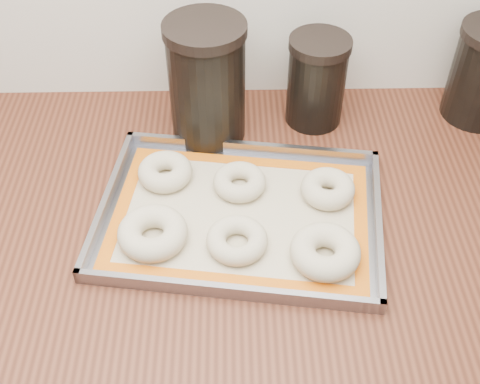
{
  "coord_description": "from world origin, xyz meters",
  "views": [
    {
      "loc": [
        -0.24,
        0.96,
        1.64
      ],
      "look_at": [
        -0.23,
        1.64,
        0.96
      ],
      "focal_mm": 45.0,
      "sensor_mm": 36.0,
      "label": 1
    }
  ],
  "objects_px": {
    "canister_left": "(207,82)",
    "bagel_back_mid": "(240,182)",
    "bagel_back_left": "(165,172)",
    "baking_tray": "(240,215)",
    "bagel_front_left": "(153,233)",
    "bagel_front_right": "(325,252)",
    "bagel_back_right": "(328,189)",
    "bagel_front_mid": "(237,240)",
    "canister_mid": "(316,81)"
  },
  "relations": [
    {
      "from": "baking_tray",
      "to": "bagel_front_mid",
      "type": "bearing_deg",
      "value": -95.12
    },
    {
      "from": "bagel_front_right",
      "to": "canister_left",
      "type": "relative_size",
      "value": 0.47
    },
    {
      "from": "canister_left",
      "to": "bagel_back_mid",
      "type": "bearing_deg",
      "value": -70.76
    },
    {
      "from": "bagel_front_left",
      "to": "bagel_back_mid",
      "type": "distance_m",
      "value": 0.18
    },
    {
      "from": "bagel_front_mid",
      "to": "canister_left",
      "type": "distance_m",
      "value": 0.31
    },
    {
      "from": "bagel_front_mid",
      "to": "bagel_back_mid",
      "type": "distance_m",
      "value": 0.13
    },
    {
      "from": "bagel_front_mid",
      "to": "canister_left",
      "type": "xyz_separation_m",
      "value": [
        -0.05,
        0.29,
        0.1
      ]
    },
    {
      "from": "bagel_front_left",
      "to": "canister_left",
      "type": "distance_m",
      "value": 0.3
    },
    {
      "from": "bagel_front_right",
      "to": "bagel_back_left",
      "type": "height_order",
      "value": "bagel_front_right"
    },
    {
      "from": "bagel_back_right",
      "to": "canister_mid",
      "type": "bearing_deg",
      "value": 90.28
    },
    {
      "from": "bagel_front_right",
      "to": "bagel_back_right",
      "type": "xyz_separation_m",
      "value": [
        0.02,
        0.14,
        -0.0
      ]
    },
    {
      "from": "bagel_front_mid",
      "to": "bagel_back_mid",
      "type": "relative_size",
      "value": 1.06
    },
    {
      "from": "bagel_front_mid",
      "to": "bagel_front_right",
      "type": "distance_m",
      "value": 0.14
    },
    {
      "from": "baking_tray",
      "to": "bagel_back_left",
      "type": "distance_m",
      "value": 0.16
    },
    {
      "from": "bagel_front_mid",
      "to": "canister_mid",
      "type": "height_order",
      "value": "canister_mid"
    },
    {
      "from": "canister_mid",
      "to": "bagel_front_right",
      "type": "bearing_deg",
      "value": -93.2
    },
    {
      "from": "bagel_front_left",
      "to": "bagel_back_mid",
      "type": "bearing_deg",
      "value": 39.84
    },
    {
      "from": "bagel_back_left",
      "to": "bagel_back_mid",
      "type": "xyz_separation_m",
      "value": [
        0.13,
        -0.03,
        -0.0
      ]
    },
    {
      "from": "baking_tray",
      "to": "bagel_front_mid",
      "type": "relative_size",
      "value": 5.19
    },
    {
      "from": "bagel_front_mid",
      "to": "canister_mid",
      "type": "distance_m",
      "value": 0.37
    },
    {
      "from": "bagel_front_left",
      "to": "canister_mid",
      "type": "height_order",
      "value": "canister_mid"
    },
    {
      "from": "bagel_front_right",
      "to": "bagel_back_mid",
      "type": "height_order",
      "value": "bagel_front_right"
    },
    {
      "from": "bagel_back_mid",
      "to": "canister_left",
      "type": "height_order",
      "value": "canister_left"
    },
    {
      "from": "bagel_back_right",
      "to": "canister_left",
      "type": "relative_size",
      "value": 0.4
    },
    {
      "from": "bagel_back_mid",
      "to": "baking_tray",
      "type": "bearing_deg",
      "value": -90.55
    },
    {
      "from": "bagel_back_mid",
      "to": "bagel_back_left",
      "type": "bearing_deg",
      "value": 168.62
    },
    {
      "from": "canister_mid",
      "to": "baking_tray",
      "type": "bearing_deg",
      "value": -119.43
    },
    {
      "from": "bagel_front_mid",
      "to": "canister_left",
      "type": "relative_size",
      "value": 0.42
    },
    {
      "from": "baking_tray",
      "to": "bagel_front_left",
      "type": "bearing_deg",
      "value": -159.37
    },
    {
      "from": "bagel_front_right",
      "to": "bagel_back_left",
      "type": "xyz_separation_m",
      "value": [
        -0.26,
        0.19,
        -0.0
      ]
    },
    {
      "from": "canister_mid",
      "to": "bagel_back_left",
      "type": "bearing_deg",
      "value": -148.03
    },
    {
      "from": "bagel_back_right",
      "to": "canister_mid",
      "type": "height_order",
      "value": "canister_mid"
    },
    {
      "from": "bagel_front_right",
      "to": "canister_left",
      "type": "height_order",
      "value": "canister_left"
    },
    {
      "from": "baking_tray",
      "to": "bagel_back_left",
      "type": "height_order",
      "value": "bagel_back_left"
    },
    {
      "from": "bagel_back_mid",
      "to": "canister_left",
      "type": "bearing_deg",
      "value": 109.24
    },
    {
      "from": "bagel_front_left",
      "to": "bagel_back_right",
      "type": "height_order",
      "value": "bagel_front_left"
    },
    {
      "from": "baking_tray",
      "to": "bagel_front_left",
      "type": "distance_m",
      "value": 0.15
    },
    {
      "from": "bagel_front_left",
      "to": "bagel_front_right",
      "type": "relative_size",
      "value": 1.02
    },
    {
      "from": "bagel_back_right",
      "to": "canister_mid",
      "type": "distance_m",
      "value": 0.23
    },
    {
      "from": "bagel_back_left",
      "to": "bagel_back_right",
      "type": "bearing_deg",
      "value": -9.63
    },
    {
      "from": "bagel_front_mid",
      "to": "canister_left",
      "type": "bearing_deg",
      "value": 99.6
    },
    {
      "from": "baking_tray",
      "to": "bagel_back_mid",
      "type": "relative_size",
      "value": 5.52
    },
    {
      "from": "bagel_back_right",
      "to": "bagel_back_left",
      "type": "bearing_deg",
      "value": 170.37
    },
    {
      "from": "canister_left",
      "to": "canister_mid",
      "type": "xyz_separation_m",
      "value": [
        0.2,
        0.04,
        -0.03
      ]
    },
    {
      "from": "baking_tray",
      "to": "canister_left",
      "type": "height_order",
      "value": "canister_left"
    },
    {
      "from": "baking_tray",
      "to": "bagel_back_mid",
      "type": "bearing_deg",
      "value": 89.45
    },
    {
      "from": "bagel_front_left",
      "to": "canister_left",
      "type": "bearing_deg",
      "value": 73.14
    },
    {
      "from": "bagel_back_left",
      "to": "canister_mid",
      "type": "bearing_deg",
      "value": 31.97
    },
    {
      "from": "bagel_back_left",
      "to": "canister_left",
      "type": "relative_size",
      "value": 0.41
    },
    {
      "from": "bagel_back_left",
      "to": "bagel_back_right",
      "type": "relative_size",
      "value": 1.03
    }
  ]
}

